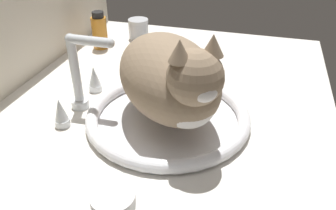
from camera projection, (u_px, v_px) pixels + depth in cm
name	position (u px, v px, depth cm)	size (l,w,h in cm)	color
countertop	(164.00, 113.00, 79.71)	(106.08, 75.68, 3.00)	silver
backsplash_wall	(4.00, 31.00, 80.35)	(106.08, 2.40, 34.60)	beige
sink_basin	(168.00, 116.00, 73.63)	(34.95, 34.95, 2.69)	white
faucet	(80.00, 80.00, 75.10)	(18.81, 11.81, 17.54)	silver
cat	(171.00, 78.00, 67.06)	(36.63, 32.42, 20.41)	#8C755B
metal_jar	(138.00, 29.00, 114.04)	(6.63, 6.63, 6.43)	#B2B5BA
amber_bottle	(100.00, 31.00, 105.93)	(4.69, 4.69, 11.47)	#C67A23
toothbrush	(193.00, 62.00, 97.93)	(10.10, 13.50, 1.70)	#D83359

